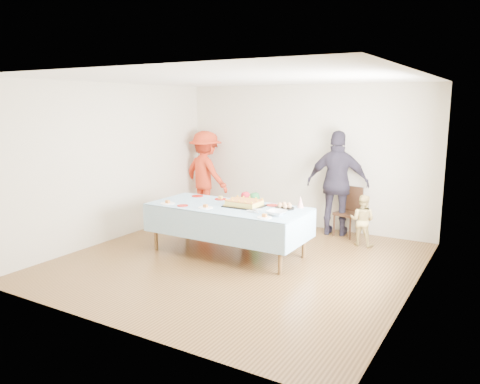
% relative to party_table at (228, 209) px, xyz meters
% --- Properties ---
extents(ground, '(5.00, 5.00, 0.00)m').
position_rel_party_table_xyz_m(ground, '(0.32, -0.25, -0.72)').
color(ground, '#492F15').
rests_on(ground, ground).
extents(room_walls, '(5.04, 5.04, 2.72)m').
position_rel_party_table_xyz_m(room_walls, '(0.38, -0.24, 1.05)').
color(room_walls, beige).
rests_on(room_walls, ground).
extents(party_table, '(2.50, 1.10, 0.78)m').
position_rel_party_table_xyz_m(party_table, '(0.00, 0.00, 0.00)').
color(party_table, brown).
rests_on(party_table, ground).
extents(birthday_cake, '(0.58, 0.45, 0.10)m').
position_rel_party_table_xyz_m(birthday_cake, '(0.24, 0.10, 0.10)').
color(birthday_cake, black).
rests_on(birthday_cake, party_table).
extents(rolls_tray, '(0.30, 0.30, 0.09)m').
position_rel_party_table_xyz_m(rolls_tray, '(0.85, 0.27, 0.09)').
color(rolls_tray, black).
rests_on(rolls_tray, party_table).
extents(punch_bowl, '(0.28, 0.28, 0.07)m').
position_rel_party_table_xyz_m(punch_bowl, '(0.93, -0.17, 0.09)').
color(punch_bowl, silver).
rests_on(punch_bowl, party_table).
extents(party_hat, '(0.10, 0.10, 0.17)m').
position_rel_party_table_xyz_m(party_hat, '(1.03, 0.46, 0.14)').
color(party_hat, white).
rests_on(party_hat, party_table).
extents(fork_pile, '(0.24, 0.18, 0.07)m').
position_rel_party_table_xyz_m(fork_pile, '(0.57, -0.18, 0.09)').
color(fork_pile, white).
rests_on(fork_pile, party_table).
extents(plate_red_far_a, '(0.20, 0.20, 0.01)m').
position_rel_party_table_xyz_m(plate_red_far_a, '(-0.85, 0.38, 0.06)').
color(plate_red_far_a, '#B3120D').
rests_on(plate_red_far_a, party_table).
extents(plate_red_far_b, '(0.20, 0.20, 0.01)m').
position_rel_party_table_xyz_m(plate_red_far_b, '(-0.37, 0.36, 0.06)').
color(plate_red_far_b, '#B3120D').
rests_on(plate_red_far_b, party_table).
extents(plate_red_far_c, '(0.18, 0.18, 0.01)m').
position_rel_party_table_xyz_m(plate_red_far_c, '(0.07, 0.46, 0.06)').
color(plate_red_far_c, '#B3120D').
rests_on(plate_red_far_c, party_table).
extents(plate_red_far_d, '(0.20, 0.20, 0.01)m').
position_rel_party_table_xyz_m(plate_red_far_d, '(0.59, 0.38, 0.06)').
color(plate_red_far_d, '#B3120D').
rests_on(plate_red_far_d, party_table).
extents(plate_red_near, '(0.17, 0.17, 0.01)m').
position_rel_party_table_xyz_m(plate_red_near, '(-0.61, -0.36, 0.06)').
color(plate_red_near, '#B3120D').
rests_on(plate_red_near, party_table).
extents(plate_white_left, '(0.23, 0.23, 0.01)m').
position_rel_party_table_xyz_m(plate_white_left, '(-0.91, -0.36, 0.06)').
color(plate_white_left, white).
rests_on(plate_white_left, party_table).
extents(plate_white_mid, '(0.23, 0.23, 0.01)m').
position_rel_party_table_xyz_m(plate_white_mid, '(-0.21, -0.30, 0.06)').
color(plate_white_mid, white).
rests_on(plate_white_mid, party_table).
extents(plate_white_right, '(0.21, 0.21, 0.01)m').
position_rel_party_table_xyz_m(plate_white_right, '(0.86, -0.40, 0.06)').
color(plate_white_right, white).
rests_on(plate_white_right, party_table).
extents(dining_chair, '(0.46, 0.46, 0.89)m').
position_rel_party_table_xyz_m(dining_chair, '(1.33, 2.02, -0.23)').
color(dining_chair, black).
rests_on(dining_chair, ground).
extents(toddler_left, '(0.37, 0.30, 0.87)m').
position_rel_party_table_xyz_m(toddler_left, '(-0.11, 0.77, -0.29)').
color(toddler_left, red).
rests_on(toddler_left, ground).
extents(toddler_mid, '(0.39, 0.26, 0.78)m').
position_rel_party_table_xyz_m(toddler_mid, '(-0.17, 1.18, -0.33)').
color(toddler_mid, '#2A803C').
rests_on(toddler_mid, ground).
extents(toddler_right, '(0.43, 0.34, 0.87)m').
position_rel_party_table_xyz_m(toddler_right, '(1.70, 1.52, -0.29)').
color(toddler_right, tan).
rests_on(toddler_right, ground).
extents(adult_left, '(1.28, 0.92, 1.79)m').
position_rel_party_table_xyz_m(adult_left, '(-1.75, 1.93, 0.17)').
color(adult_left, red).
rests_on(adult_left, ground).
extents(adult_right, '(1.17, 0.65, 1.89)m').
position_rel_party_table_xyz_m(adult_right, '(1.11, 1.95, 0.22)').
color(adult_right, '#2C2735').
rests_on(adult_right, ground).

